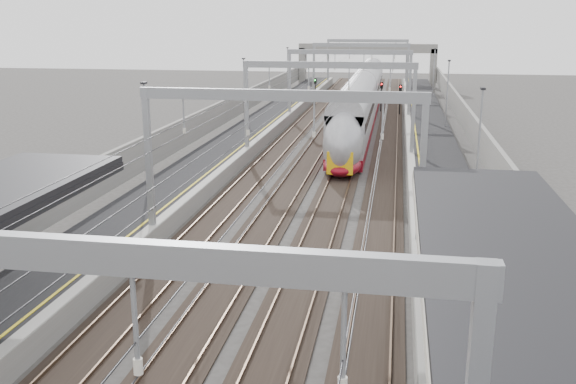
% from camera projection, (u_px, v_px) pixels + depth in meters
% --- Properties ---
extents(platform_left, '(4.00, 120.00, 1.00)m').
position_uv_depth(platform_left, '(236.00, 145.00, 53.21)').
color(platform_left, black).
rests_on(platform_left, ground).
extents(platform_right, '(4.00, 120.00, 1.00)m').
position_uv_depth(platform_right, '(432.00, 152.00, 50.62)').
color(platform_right, black).
rests_on(platform_right, ground).
extents(tracks, '(11.40, 140.00, 0.20)m').
position_uv_depth(tracks, '(331.00, 154.00, 52.03)').
color(tracks, black).
rests_on(tracks, ground).
extents(overhead_line, '(13.00, 140.00, 6.60)m').
position_uv_depth(overhead_line, '(340.00, 72.00, 56.75)').
color(overhead_line, gray).
rests_on(overhead_line, platform_left).
extents(overbridge, '(22.00, 2.20, 6.90)m').
position_uv_depth(overbridge, '(367.00, 54.00, 103.03)').
color(overbridge, slate).
rests_on(overbridge, ground).
extents(wall_left, '(0.30, 120.00, 3.20)m').
position_uv_depth(wall_left, '(198.00, 131.00, 53.44)').
color(wall_left, slate).
rests_on(wall_left, ground).
extents(wall_right, '(0.30, 120.00, 3.20)m').
position_uv_depth(wall_right, '(475.00, 139.00, 49.82)').
color(wall_right, slate).
rests_on(wall_right, ground).
extents(train, '(2.78, 50.70, 4.40)m').
position_uv_depth(train, '(361.00, 106.00, 64.90)').
color(train, maroon).
rests_on(train, ground).
extents(signal_green, '(0.32, 0.32, 3.48)m').
position_uv_depth(signal_green, '(315.00, 87.00, 80.90)').
color(signal_green, black).
rests_on(signal_green, ground).
extents(signal_red_near, '(0.32, 0.32, 3.48)m').
position_uv_depth(signal_red_near, '(381.00, 91.00, 75.91)').
color(signal_red_near, black).
rests_on(signal_red_near, ground).
extents(signal_red_far, '(0.32, 0.32, 3.48)m').
position_uv_depth(signal_red_far, '(400.00, 94.00, 73.06)').
color(signal_red_far, black).
rests_on(signal_red_far, ground).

